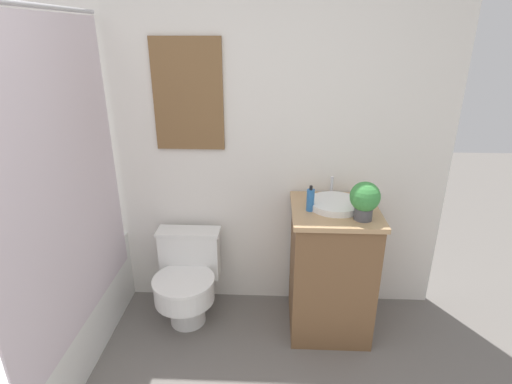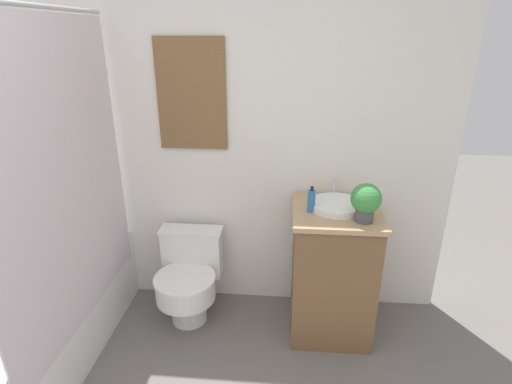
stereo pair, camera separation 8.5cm
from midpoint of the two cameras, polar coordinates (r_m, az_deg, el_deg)
The scene contains 7 objects.
wall_back at distance 2.67m, azimuth -7.29°, elevation 8.58°, with size 3.33×0.07×2.50m.
shower_area at distance 2.76m, azimuth -27.49°, elevation -15.21°, with size 0.64×1.41×1.98m.
toilet at distance 2.81m, azimuth -8.72°, elevation -12.01°, with size 0.43×0.51×0.61m.
vanity at distance 2.67m, azimuth 11.69°, elevation -10.94°, with size 0.53×0.54×0.87m.
sink at distance 2.48m, azimuth 12.42°, elevation -1.84°, with size 0.33×0.36×0.13m.
soap_bottle at distance 2.39m, azimuth 8.93°, elevation -1.24°, with size 0.05×0.05×0.16m.
potted_plant at distance 2.31m, azimuth 16.42°, elevation -1.21°, with size 0.17×0.17×0.23m.
Camera 2 is at (0.60, -0.55, 1.86)m, focal length 28.00 mm.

